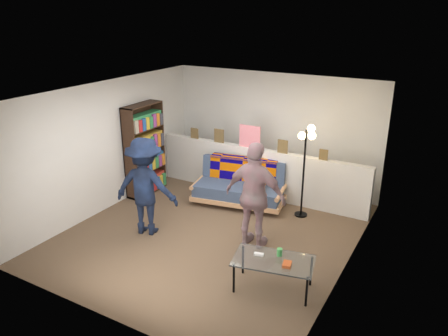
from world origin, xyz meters
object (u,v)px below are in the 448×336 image
Objects in this scene: person_left at (146,187)px; person_right at (255,196)px; futon_sofa at (240,186)px; bookshelf at (145,152)px; coffee_table at (274,262)px; floor_lamp at (306,153)px.

person_left is 1.84m from person_right.
futon_sofa is 2.06m from bookshelf.
person_right reaches higher than coffee_table.
person_left is at bearing -114.90° from futon_sofa.
bookshelf is 1.08× the size of floor_lamp.
floor_lamp reaches higher than futon_sofa.
floor_lamp reaches higher than coffee_table.
person_right is at bearing -179.47° from person_left.
floor_lamp is at bearing -152.49° from person_left.
bookshelf is 1.11× the size of person_left.
bookshelf is 3.25m from floor_lamp.
bookshelf reaches higher than futon_sofa.
bookshelf reaches higher than floor_lamp.
person_right is (0.94, -1.31, 0.51)m from futon_sofa.
person_right is (2.87, -0.84, 0.00)m from bookshelf.
coffee_table is at bearing -26.00° from bookshelf.
futon_sofa is at bearing -175.40° from floor_lamp.
coffee_table is 0.69× the size of floor_lamp.
floor_lamp is (1.24, 0.10, 0.86)m from futon_sofa.
person_left is at bearing 170.22° from coffee_table.
person_right is at bearing -16.25° from bookshelf.
bookshelf is at bearing -65.32° from person_left.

